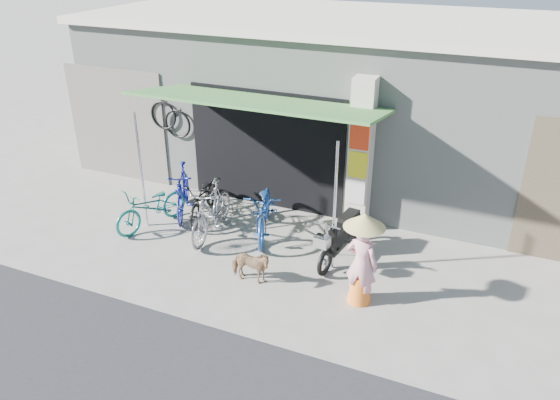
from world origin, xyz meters
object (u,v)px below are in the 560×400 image
at_px(street_dog, 250,266).
at_px(bike_navy, 265,210).
at_px(moped, 341,236).
at_px(bike_teal, 152,207).
at_px(nun, 362,259).
at_px(bike_black, 204,198).
at_px(bike_silver, 211,210).
at_px(bike_blue, 182,191).

bearing_deg(street_dog, bike_navy, 13.45).
relative_size(street_dog, moped, 0.44).
xyz_separation_m(bike_teal, nun, (4.46, -0.75, 0.36)).
xyz_separation_m(bike_black, bike_navy, (1.43, -0.12, 0.07)).
bearing_deg(street_dog, bike_silver, 47.54).
distance_m(bike_silver, moped, 2.55).
bearing_deg(bike_teal, bike_black, 63.56).
bearing_deg(bike_teal, nun, 8.59).
relative_size(bike_blue, bike_navy, 0.90).
height_order(bike_navy, nun, nun).
height_order(bike_teal, street_dog, bike_teal).
xyz_separation_m(street_dog, moped, (1.15, 1.35, 0.13)).
bearing_deg(bike_silver, street_dog, -45.37).
bearing_deg(bike_silver, bike_navy, 20.87).
xyz_separation_m(bike_silver, nun, (3.21, -0.93, 0.26)).
xyz_separation_m(bike_silver, street_dog, (1.38, -1.14, -0.22)).
bearing_deg(bike_black, street_dog, -55.53).
bearing_deg(bike_teal, bike_blue, 87.65).
height_order(bike_blue, bike_silver, bike_silver).
bearing_deg(bike_black, bike_blue, 171.58).
xyz_separation_m(bike_black, moped, (3.05, -0.37, 0.01)).
height_order(bike_teal, moped, moped).
bearing_deg(bike_teal, moped, 23.87).
height_order(bike_blue, bike_navy, bike_blue).
bearing_deg(bike_blue, moped, -31.27).
distance_m(bike_black, bike_navy, 1.43).
distance_m(bike_teal, bike_blue, 0.77).
bearing_deg(street_dog, bike_teal, 67.02).
distance_m(bike_black, bike_silver, 0.78).
bearing_deg(bike_teal, bike_silver, 26.19).
bearing_deg(street_dog, nun, -86.07).
relative_size(bike_teal, nun, 1.06).
bearing_deg(nun, bike_black, -15.83).
distance_m(bike_teal, nun, 4.54).
bearing_deg(bike_silver, bike_black, 125.85).
relative_size(bike_navy, street_dog, 2.60).
height_order(street_dog, nun, nun).
relative_size(bike_black, bike_silver, 0.92).
xyz_separation_m(bike_blue, bike_black, (0.48, 0.04, -0.09)).
bearing_deg(moped, bike_silver, -167.86).
bearing_deg(bike_teal, bike_navy, 34.48).
bearing_deg(bike_silver, bike_teal, -177.70).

